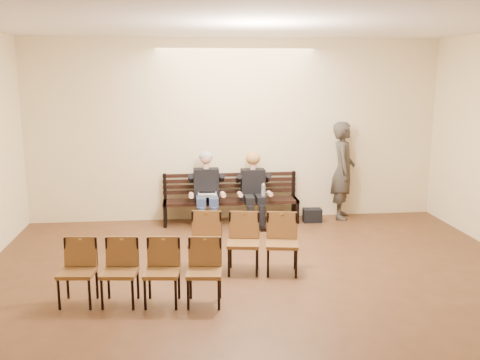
# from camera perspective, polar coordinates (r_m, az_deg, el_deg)

# --- Properties ---
(ground) EXTENTS (10.00, 10.00, 0.00)m
(ground) POSITION_cam_1_polar(r_m,az_deg,el_deg) (6.10, 4.58, -16.42)
(ground) COLOR brown
(ground) RESTS_ON ground
(room_walls) EXTENTS (8.02, 10.01, 3.51)m
(room_walls) POSITION_cam_1_polar(r_m,az_deg,el_deg) (6.18, 3.57, 8.52)
(room_walls) COLOR #F8E2B2
(room_walls) RESTS_ON ground
(bench) EXTENTS (2.60, 0.90, 0.45)m
(bench) POSITION_cam_1_polar(r_m,az_deg,el_deg) (10.33, -0.96, -3.33)
(bench) COLOR black
(bench) RESTS_ON ground
(seated_man) EXTENTS (0.59, 0.81, 1.41)m
(seated_man) POSITION_cam_1_polar(r_m,az_deg,el_deg) (10.07, -3.59, -0.92)
(seated_man) COLOR black
(seated_man) RESTS_ON ground
(seated_woman) EXTENTS (0.56, 0.78, 1.30)m
(seated_woman) POSITION_cam_1_polar(r_m,az_deg,el_deg) (10.16, 1.45, -1.11)
(seated_woman) COLOR black
(seated_woman) RESTS_ON ground
(laptop) EXTENTS (0.36, 0.29, 0.25)m
(laptop) POSITION_cam_1_polar(r_m,az_deg,el_deg) (9.94, -3.48, -1.86)
(laptop) COLOR silver
(laptop) RESTS_ON bench
(water_bottle) EXTENTS (0.08, 0.08, 0.25)m
(water_bottle) POSITION_cam_1_polar(r_m,az_deg,el_deg) (9.94, 2.51, -1.84)
(water_bottle) COLOR silver
(water_bottle) RESTS_ON bench
(bag) EXTENTS (0.36, 0.26, 0.26)m
(bag) POSITION_cam_1_polar(r_m,az_deg,el_deg) (10.49, 7.71, -3.75)
(bag) COLOR black
(bag) RESTS_ON ground
(passerby) EXTENTS (0.74, 0.92, 2.21)m
(passerby) POSITION_cam_1_polar(r_m,az_deg,el_deg) (10.67, 10.95, 1.77)
(passerby) COLOR #36312C
(passerby) RESTS_ON ground
(chair_row_front) EXTENTS (1.62, 0.72, 0.87)m
(chair_row_front) POSITION_cam_1_polar(r_m,az_deg,el_deg) (7.72, 0.37, -6.81)
(chair_row_front) COLOR brown
(chair_row_front) RESTS_ON ground
(chair_row_back) EXTENTS (2.04, 0.67, 0.82)m
(chair_row_back) POSITION_cam_1_polar(r_m,az_deg,el_deg) (6.82, -10.54, -9.71)
(chair_row_back) COLOR brown
(chair_row_back) RESTS_ON ground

